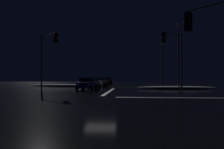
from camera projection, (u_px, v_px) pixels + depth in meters
name	position (u px, v px, depth m)	size (l,w,h in m)	color
ground	(100.00, 98.00, 18.98)	(120.00, 120.00, 0.10)	black
stop_line_north	(109.00, 91.00, 26.78)	(0.35, 13.36, 0.01)	white
centre_line_ns	(116.00, 87.00, 38.34)	(22.00, 0.15, 0.01)	yellow
crosswalk_bar_east	(200.00, 98.00, 18.33)	(13.36, 0.40, 0.01)	white
snow_bank_left_curb	(65.00, 85.00, 39.18)	(11.86, 1.50, 0.43)	white
snow_bank_right_curb	(176.00, 88.00, 31.94)	(10.48, 1.50, 0.38)	white
sedan_blue	(87.00, 84.00, 29.38)	(2.02, 4.33, 1.57)	navy
sedan_silver	(92.00, 83.00, 34.80)	(2.02, 4.33, 1.57)	#B7B7BC
sedan_white	(99.00, 82.00, 41.06)	(2.02, 4.33, 1.57)	silver
sedan_gray	(101.00, 81.00, 47.26)	(2.02, 4.33, 1.57)	slate
sedan_red	(106.00, 81.00, 53.60)	(2.02, 4.33, 1.57)	maroon
sedan_black	(108.00, 80.00, 59.96)	(2.02, 4.33, 1.57)	black
traffic_signal_ne	(174.00, 51.00, 25.66)	(2.69, 2.69, 6.68)	#4C4C51
traffic_signal_nw	(47.00, 51.00, 26.74)	(2.96, 2.96, 6.73)	#4C4C51
streetlamp_right_far	(163.00, 61.00, 47.62)	(0.44, 0.44, 8.64)	#424247
streetlamp_right_near	(179.00, 51.00, 31.68)	(0.44, 0.44, 9.00)	#424247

